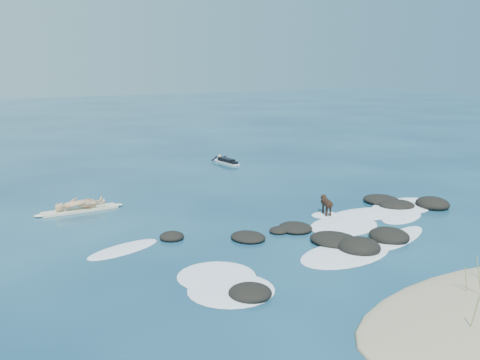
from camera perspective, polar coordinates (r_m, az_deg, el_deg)
ground at (r=19.73m, az=5.90°, el=-4.71°), size 160.00×160.00×0.00m
reef_rocks at (r=19.52m, az=12.51°, el=-4.79°), size 12.63×6.42×0.56m
breaking_foam at (r=18.67m, az=10.07°, el=-5.80°), size 14.94×6.67×0.12m
standing_surfer_rig at (r=22.02m, az=-16.83°, el=-1.25°), size 3.51×0.70×2.00m
paddling_surfer_rig at (r=31.47m, az=-1.49°, el=2.06°), size 1.06×2.36×0.41m
dog at (r=20.85m, az=9.20°, el=-2.42°), size 0.62×1.14×0.77m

